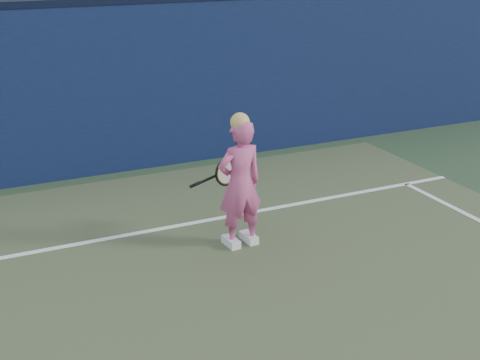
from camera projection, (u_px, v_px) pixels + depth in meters
name	position (u px, v px, depth m)	size (l,w,h in m)	color
backstop_wall	(32.00, 97.00, 9.55)	(24.00, 0.40, 2.50)	#0C1735
wall_cap	(22.00, 4.00, 9.10)	(24.00, 0.42, 0.10)	black
player	(240.00, 183.00, 7.63)	(0.58, 0.40, 1.59)	#CA4E85
racket	(224.00, 173.00, 7.98)	(0.63, 0.14, 0.34)	black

